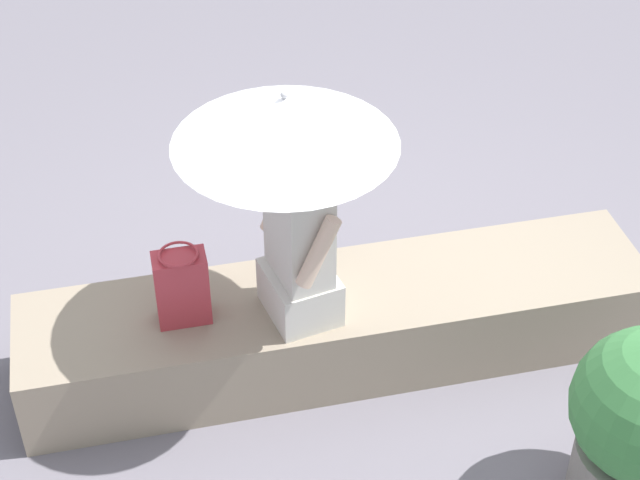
{
  "coord_description": "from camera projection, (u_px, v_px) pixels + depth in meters",
  "views": [
    {
      "loc": [
        -0.87,
        -3.42,
        3.51
      ],
      "look_at": [
        -0.1,
        -0.04,
        0.76
      ],
      "focal_mm": 57.92,
      "sensor_mm": 36.0,
      "label": 1
    }
  ],
  "objects": [
    {
      "name": "parasol",
      "position": [
        285.0,
        121.0,
        3.93
      ],
      "size": [
        0.9,
        0.9,
        1.14
      ],
      "color": "#B7B7BC",
      "rests_on": "stone_bench"
    },
    {
      "name": "ground_plane",
      "position": [
        338.0,
        355.0,
        4.95
      ],
      "size": [
        14.0,
        14.0,
        0.0
      ],
      "primitive_type": "plane",
      "color": "slate"
    },
    {
      "name": "person_seated",
      "position": [
        299.0,
        243.0,
        4.35
      ],
      "size": [
        0.34,
        0.5,
        0.9
      ],
      "color": "beige",
      "rests_on": "stone_bench"
    },
    {
      "name": "handbag_black",
      "position": [
        182.0,
        287.0,
        4.44
      ],
      "size": [
        0.23,
        0.17,
        0.37
      ],
      "color": "#B2333D",
      "rests_on": "stone_bench"
    },
    {
      "name": "stone_bench",
      "position": [
        339.0,
        324.0,
        4.82
      ],
      "size": [
        2.92,
        0.62,
        0.41
      ],
      "primitive_type": "cube",
      "color": "gray",
      "rests_on": "ground"
    }
  ]
}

